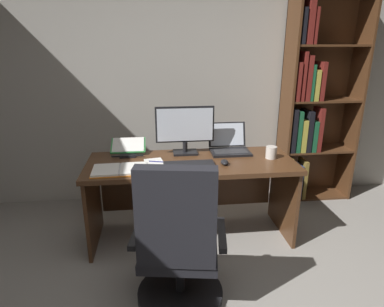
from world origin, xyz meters
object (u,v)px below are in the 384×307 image
(reading_stand_with_book, at_px, (128,147))
(office_chair, at_px, (178,250))
(bookshelf, at_px, (311,107))
(notepad, at_px, (155,163))
(desk, at_px, (190,179))
(monitor, at_px, (185,130))
(computer_mouse, at_px, (225,162))
(laptop, at_px, (229,146))
(keyboard, at_px, (189,165))
(open_binder, at_px, (120,170))
(pen, at_px, (157,162))
(coffee_mug, at_px, (271,152))

(reading_stand_with_book, bearing_deg, office_chair, -71.78)
(bookshelf, relative_size, notepad, 10.71)
(desk, relative_size, monitor, 3.37)
(computer_mouse, bearing_deg, office_chair, -121.25)
(laptop, bearing_deg, notepad, -160.62)
(bookshelf, relative_size, keyboard, 5.36)
(monitor, height_order, keyboard, monitor)
(office_chair, distance_m, keyboard, 0.81)
(office_chair, xyz_separation_m, laptop, (0.56, 1.08, 0.35))
(open_binder, bearing_deg, laptop, 19.87)
(open_binder, bearing_deg, pen, 24.48)
(office_chair, height_order, reading_stand_with_book, office_chair)
(bookshelf, xyz_separation_m, reading_stand_with_book, (-1.94, -0.43, -0.25))
(bookshelf, height_order, keyboard, bookshelf)
(coffee_mug, bearing_deg, computer_mouse, -165.76)
(office_chair, xyz_separation_m, computer_mouse, (0.45, 0.74, 0.31))
(reading_stand_with_book, relative_size, pen, 2.23)
(keyboard, relative_size, coffee_mug, 3.94)
(keyboard, height_order, open_binder, same)
(bookshelf, xyz_separation_m, keyboard, (-1.42, -0.82, -0.30))
(monitor, height_order, notepad, monitor)
(monitor, distance_m, coffee_mug, 0.79)
(laptop, height_order, open_binder, laptop)
(computer_mouse, bearing_deg, keyboard, 180.00)
(notepad, height_order, coffee_mug, coffee_mug)
(laptop, xyz_separation_m, computer_mouse, (-0.11, -0.34, -0.03))
(laptop, distance_m, computer_mouse, 0.36)
(office_chair, relative_size, open_binder, 2.34)
(pen, xyz_separation_m, coffee_mug, (1.00, 0.01, 0.04))
(computer_mouse, height_order, pen, computer_mouse)
(desk, height_order, computer_mouse, computer_mouse)
(bookshelf, distance_m, reading_stand_with_book, 2.00)
(bookshelf, bearing_deg, desk, -155.65)
(computer_mouse, bearing_deg, bookshelf, 36.23)
(keyboard, bearing_deg, computer_mouse, 0.00)
(computer_mouse, relative_size, coffee_mug, 0.98)
(open_binder, relative_size, pen, 3.21)
(laptop, bearing_deg, pen, -160.09)
(monitor, bearing_deg, pen, -138.00)
(coffee_mug, bearing_deg, reading_stand_with_book, 167.41)
(desk, distance_m, pen, 0.38)
(bookshelf, distance_m, pen, 1.85)
(monitor, bearing_deg, office_chair, -97.82)
(desk, xyz_separation_m, notepad, (-0.32, -0.09, 0.20))
(computer_mouse, height_order, notepad, computer_mouse)
(bookshelf, xyz_separation_m, monitor, (-1.42, -0.49, -0.09))
(coffee_mug, bearing_deg, monitor, 163.29)
(desk, distance_m, notepad, 0.39)
(office_chair, bearing_deg, open_binder, 130.16)
(office_chair, xyz_separation_m, monitor, (0.15, 1.07, 0.52))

